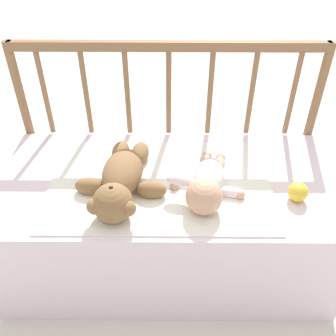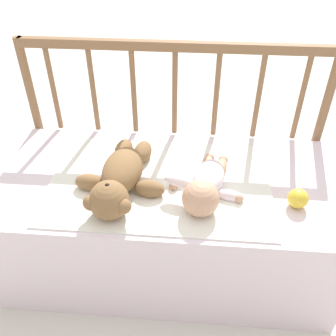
{
  "view_description": "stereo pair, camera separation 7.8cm",
  "coord_description": "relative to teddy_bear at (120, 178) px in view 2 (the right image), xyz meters",
  "views": [
    {
      "loc": [
        0.01,
        -1.07,
        1.33
      ],
      "look_at": [
        0.0,
        -0.01,
        0.51
      ],
      "focal_mm": 40.0,
      "sensor_mm": 36.0,
      "label": 1
    },
    {
      "loc": [
        0.09,
        -1.06,
        1.33
      ],
      "look_at": [
        0.0,
        -0.01,
        0.51
      ],
      "focal_mm": 40.0,
      "sensor_mm": 36.0,
      "label": 2
    }
  ],
  "objects": [
    {
      "name": "toy_ball",
      "position": [
        0.61,
        -0.03,
        -0.02
      ],
      "size": [
        0.07,
        0.07,
        0.07
      ],
      "color": "yellow",
      "rests_on": "crib_mattress"
    },
    {
      "name": "blanket",
      "position": [
        0.13,
        0.05,
        -0.05
      ],
      "size": [
        0.8,
        0.52,
        0.01
      ],
      "color": "white",
      "rests_on": "crib_mattress"
    },
    {
      "name": "crib_rail",
      "position": [
        0.16,
        0.4,
        0.09
      ],
      "size": [
        1.26,
        0.04,
        0.84
      ],
      "color": "brown",
      "rests_on": "ground_plane"
    },
    {
      "name": "teddy_bear",
      "position": [
        0.0,
        0.0,
        0.0
      ],
      "size": [
        0.33,
        0.45,
        0.13
      ],
      "color": "olive",
      "rests_on": "crib_mattress"
    },
    {
      "name": "crib_mattress",
      "position": [
        0.16,
        0.07,
        -0.28
      ],
      "size": [
        1.26,
        0.61,
        0.45
      ],
      "color": "silver",
      "rests_on": "ground_plane"
    },
    {
      "name": "ground_plane",
      "position": [
        0.16,
        0.07,
        -0.5
      ],
      "size": [
        12.0,
        12.0,
        0.0
      ],
      "primitive_type": "plane",
      "color": "silver"
    },
    {
      "name": "baby",
      "position": [
        0.3,
        -0.01,
        -0.01
      ],
      "size": [
        0.28,
        0.36,
        0.12
      ],
      "color": "white",
      "rests_on": "crib_mattress"
    }
  ]
}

